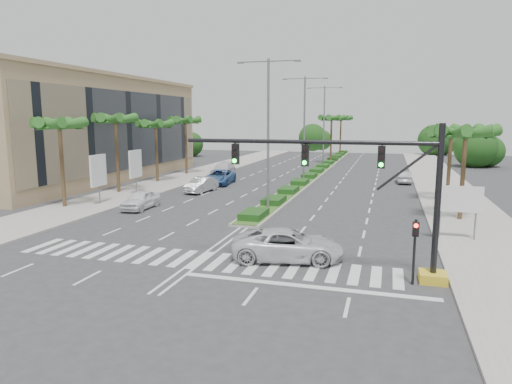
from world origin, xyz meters
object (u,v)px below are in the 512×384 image
car_parked_a (141,200)px  car_crossing (288,245)px  car_parked_b (201,185)px  car_parked_c (219,177)px  car_parked_d (223,169)px  car_right (404,177)px

car_parked_a → car_crossing: 17.76m
car_parked_b → car_parked_c: 5.74m
car_parked_c → car_crossing: bearing=-67.1°
car_parked_b → car_parked_d: car_parked_d is taller
car_crossing → car_right: bearing=-22.7°
car_crossing → car_right: size_ratio=1.38×
car_parked_a → car_parked_d: size_ratio=0.82×
car_parked_a → car_parked_c: bearing=83.3°
car_parked_b → car_parked_d: 14.65m
car_parked_c → car_crossing: 28.58m
car_parked_c → car_parked_d: size_ratio=1.08×
car_parked_a → car_right: size_ratio=1.06×
car_parked_a → car_parked_b: size_ratio=0.98×
car_parked_d → car_right: car_parked_d is taller
car_parked_d → car_crossing: (16.16, -33.83, 0.02)m
car_crossing → car_parked_a: bearing=44.5°
car_parked_a → car_parked_c: 15.18m
car_parked_a → car_crossing: bearing=-36.8°
car_crossing → car_right: car_crossing is taller
car_parked_b → car_crossing: car_crossing is taller
car_parked_c → car_parked_d: bearing=102.2°
car_parked_a → car_parked_b: 9.51m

